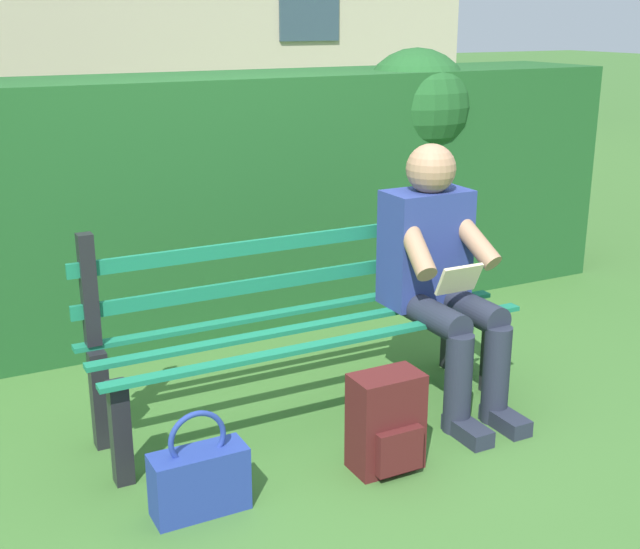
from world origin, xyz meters
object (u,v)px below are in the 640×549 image
Objects in this scene: park_bench at (302,321)px; backpack at (386,423)px; person_seated at (440,271)px; handbag at (199,479)px.

park_bench is 0.64m from backpack.
person_seated reaches higher than backpack.
handbag is (1.27, 0.38, -0.48)m from person_seated.
handbag is (0.68, 0.55, -0.30)m from park_bench.
person_seated is at bearing -141.47° from backpack.
person_seated is 2.97× the size of backpack.
park_bench is 1.63× the size of person_seated.
person_seated reaches higher than handbag.
backpack is at bearing 176.74° from handbag.
person_seated reaches higher than park_bench.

